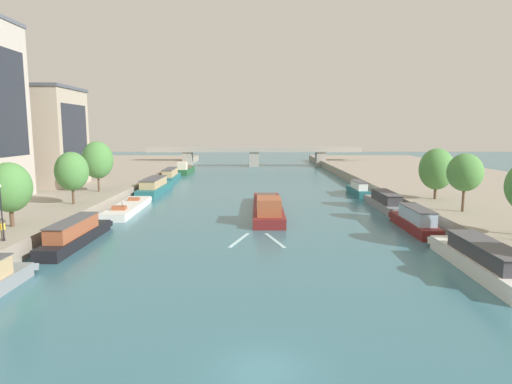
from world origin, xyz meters
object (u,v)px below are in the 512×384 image
tree_right_third (465,172)px  bridge_far (254,154)px  lamppost_left_bank (1,210)px  moored_boat_left_far (76,234)px  tree_left_distant (9,187)px  tree_right_far (437,169)px  moored_boat_right_downstream (482,259)px  moored_boat_left_second (185,169)px  moored_boat_left_near (171,176)px  moored_boat_right_second (415,220)px  barge_midriver (268,207)px  moored_boat_right_far (385,202)px  moored_boat_left_upstream (155,187)px  moored_boat_left_downstream (129,207)px  person_on_quay (3,229)px  tree_left_nearest (72,171)px  moored_boat_right_end (358,189)px  tree_left_end_of_row (97,160)px

tree_right_third → bridge_far: size_ratio=0.10×
lamppost_left_bank → bridge_far: lamppost_left_bank is taller
moored_boat_left_far → tree_left_distant: (-6.02, -0.11, 4.59)m
tree_left_distant → tree_right_far: size_ratio=0.91×
tree_right_far → lamppost_left_bank: 50.82m
moored_boat_right_downstream → moored_boat_left_second: bearing=114.1°
moored_boat_left_near → tree_right_far: bearing=-41.0°
tree_left_distant → moored_boat_right_second: bearing=8.2°
moored_boat_left_near → moored_boat_left_second: size_ratio=1.08×
barge_midriver → moored_boat_right_far: (16.71, 3.62, 0.11)m
moored_boat_left_upstream → moored_boat_left_near: (-0.65, 18.63, -0.01)m
moored_boat_left_far → moored_boat_left_near: moored_boat_left_near is taller
moored_boat_left_downstream → moored_boat_right_downstream: bearing=-36.9°
tree_right_third → person_on_quay: size_ratio=4.10×
moored_boat_left_downstream → tree_left_distant: tree_left_distant is taller
moored_boat_left_upstream → tree_left_distant: bearing=-99.8°
moored_boat_left_upstream → moored_boat_right_second: 45.78m
moored_boat_left_far → lamppost_left_bank: lamppost_left_bank is taller
tree_left_nearest → lamppost_left_bank: 18.58m
moored_boat_right_downstream → moored_boat_right_far: 27.86m
moored_boat_left_second → person_on_quay: bearing=-93.2°
lamppost_left_bank → bridge_far: bearing=77.4°
moored_boat_right_end → lamppost_left_bank: size_ratio=2.14×
moored_boat_left_near → moored_boat_right_downstream: (35.94, -62.25, -0.07)m
moored_boat_right_far → bridge_far: bridge_far is taller
barge_midriver → tree_left_end_of_row: size_ratio=2.94×
moored_boat_right_end → tree_left_nearest: bearing=-155.0°
moored_boat_right_second → person_on_quay: person_on_quay is taller
moored_boat_left_far → bridge_far: bearing=78.9°
moored_boat_right_far → person_on_quay: bearing=-148.8°
moored_boat_right_second → moored_boat_right_end: moored_boat_right_second is taller
moored_boat_left_second → lamppost_left_bank: 75.71m
tree_left_distant → tree_right_third: size_ratio=0.94×
moored_boat_left_downstream → tree_right_far: bearing=-1.6°
moored_boat_right_second → tree_left_distant: size_ratio=1.88×
tree_left_nearest → moored_boat_left_upstream: bearing=76.4°
moored_boat_right_second → tree_left_distant: (-41.43, -5.94, 4.55)m
moored_boat_left_upstream → moored_boat_left_second: moored_boat_left_second is taller
lamppost_left_bank → barge_midriver: bearing=42.5°
moored_boat_right_end → tree_left_end_of_row: bearing=-169.5°
moored_boat_right_end → tree_left_nearest: tree_left_nearest is taller
barge_midriver → tree_right_third: tree_right_third is taller
tree_left_distant → tree_right_third: bearing=9.0°
moored_boat_left_upstream → lamppost_left_bank: bearing=-95.3°
person_on_quay → moored_boat_right_second: bearing=15.6°
person_on_quay → moored_boat_right_end: bearing=43.2°
tree_left_end_of_row → tree_right_third: tree_left_end_of_row is taller
tree_right_far → lamppost_left_bank: bearing=-154.2°
tree_left_distant → bridge_far: 93.70m
barge_midriver → tree_right_far: (22.68, 0.99, 4.95)m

